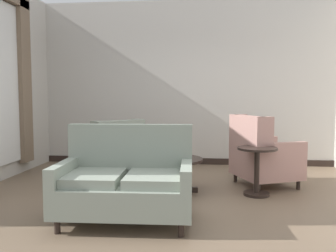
{
  "coord_description": "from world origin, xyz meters",
  "views": [
    {
      "loc": [
        0.37,
        -4.3,
        1.31
      ],
      "look_at": [
        -0.14,
        0.6,
        0.92
      ],
      "focal_mm": 37.9,
      "sensor_mm": 36.0,
      "label": 1
    }
  ],
  "objects": [
    {
      "name": "settee",
      "position": [
        -0.46,
        -0.65,
        0.41
      ],
      "size": [
        1.43,
        0.89,
        1.02
      ],
      "rotation": [
        0.0,
        0.0,
        0.04
      ],
      "color": "gray",
      "rests_on": "ground"
    },
    {
      "name": "side_table",
      "position": [
        1.07,
        0.5,
        0.4
      ],
      "size": [
        0.53,
        0.53,
        0.65
      ],
      "color": "black",
      "rests_on": "ground"
    },
    {
      "name": "coffee_table",
      "position": [
        -0.08,
        0.57,
        0.39
      ],
      "size": [
        0.85,
        0.85,
        0.47
      ],
      "color": "black",
      "rests_on": "ground"
    },
    {
      "name": "baseboard_back",
      "position": [
        0.0,
        2.68,
        0.06
      ],
      "size": [
        5.75,
        0.03,
        0.12
      ],
      "primitive_type": "cube",
      "color": "black",
      "rests_on": "ground"
    },
    {
      "name": "armchair_near_window",
      "position": [
        -1.15,
        1.32,
        0.41
      ],
      "size": [
        1.24,
        1.24,
        0.96
      ],
      "rotation": [
        0.0,
        0.0,
        3.94
      ],
      "color": "gray",
      "rests_on": "ground"
    },
    {
      "name": "ground",
      "position": [
        0.0,
        0.0,
        0.0
      ],
      "size": [
        8.05,
        8.05,
        0.0
      ],
      "primitive_type": "plane",
      "color": "brown"
    },
    {
      "name": "porcelain_vase",
      "position": [
        -0.03,
        0.63,
        0.61
      ],
      "size": [
        0.17,
        0.17,
        0.34
      ],
      "color": "#4C7A66",
      "rests_on": "coffee_table"
    },
    {
      "name": "armchair_foreground_right",
      "position": [
        1.21,
        1.03,
        0.45
      ],
      "size": [
        1.07,
        1.08,
        1.06
      ],
      "rotation": [
        0.0,
        0.0,
        1.96
      ],
      "color": "tan",
      "rests_on": "ground"
    },
    {
      "name": "wall_back",
      "position": [
        0.0,
        2.74,
        1.6
      ],
      "size": [
        5.91,
        0.08,
        3.21
      ],
      "primitive_type": "cube",
      "color": "#BCB7AD",
      "rests_on": "ground"
    }
  ]
}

